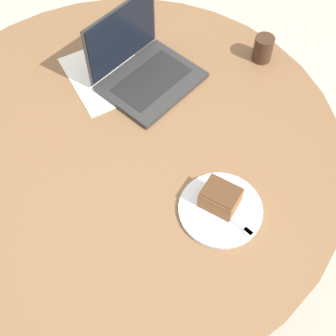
{
  "coord_description": "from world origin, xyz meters",
  "views": [
    {
      "loc": [
        0.8,
        -0.26,
        1.86
      ],
      "look_at": [
        0.17,
        0.07,
        0.75
      ],
      "focal_mm": 50.0,
      "sensor_mm": 36.0,
      "label": 1
    }
  ],
  "objects": [
    {
      "name": "ground_plane",
      "position": [
        0.0,
        0.0,
        0.0
      ],
      "size": [
        12.0,
        12.0,
        0.0
      ],
      "primitive_type": "plane",
      "color": "#B7AD9E"
    },
    {
      "name": "coffee_glass",
      "position": [
        -0.1,
        0.58,
        0.75
      ],
      "size": [
        0.07,
        0.07,
        0.09
      ],
      "color": "#3D2619",
      "rests_on": "dining_table"
    },
    {
      "name": "cake_slice",
      "position": [
        0.32,
        0.15,
        0.75
      ],
      "size": [
        0.13,
        0.12,
        0.07
      ],
      "rotation": [
        0.0,
        0.0,
        3.69
      ],
      "color": "brown",
      "rests_on": "plate"
    },
    {
      "name": "fork",
      "position": [
        0.38,
        0.16,
        0.72
      ],
      "size": [
        0.17,
        0.07,
        0.0
      ],
      "rotation": [
        0.0,
        0.0,
        6.6
      ],
      "color": "silver",
      "rests_on": "plate"
    },
    {
      "name": "dining_table",
      "position": [
        0.0,
        0.0,
        0.6
      ],
      "size": [
        1.36,
        1.36,
        0.71
      ],
      "color": "brown",
      "rests_on": "ground_plane"
    },
    {
      "name": "paper_document",
      "position": [
        -0.28,
        0.08,
        0.71
      ],
      "size": [
        0.29,
        0.24,
        0.0
      ],
      "rotation": [
        0.0,
        0.0,
        0.01
      ],
      "color": "white",
      "rests_on": "dining_table"
    },
    {
      "name": "laptop",
      "position": [
        -0.2,
        0.18,
        0.75
      ],
      "size": [
        0.34,
        0.37,
        0.24
      ],
      "rotation": [
        0.0,
        0.0,
        5.05
      ],
      "color": "#2D2D2D",
      "rests_on": "dining_table"
    },
    {
      "name": "plate",
      "position": [
        0.34,
        0.15,
        0.71
      ],
      "size": [
        0.23,
        0.23,
        0.01
      ],
      "color": "silver",
      "rests_on": "dining_table"
    }
  ]
}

